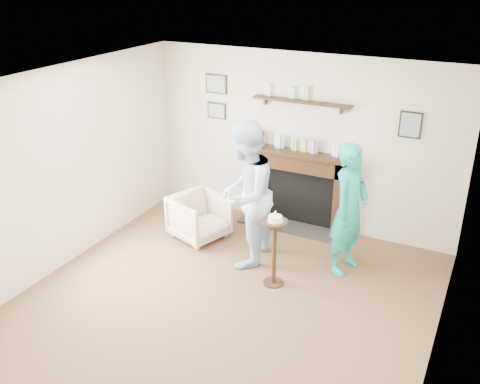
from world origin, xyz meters
The scene contains 6 objects.
ground centered at (0.00, 0.00, 0.00)m, with size 5.00×5.00×0.00m, color brown.
room_shell centered at (0.00, 0.69, 1.62)m, with size 4.54×5.02×2.52m.
armchair centered at (-1.06, 1.42, 0.00)m, with size 0.68×0.70×0.63m, color tan.
man centered at (-0.21, 1.13, 0.00)m, with size 0.91×0.71×1.87m, color silver.
woman centered at (1.01, 1.52, 0.00)m, with size 0.61×0.40×1.68m, color #22B1C1.
pedestal_table centered at (0.34, 0.80, 0.60)m, with size 0.30×0.30×0.97m.
Camera 1 is at (2.46, -4.31, 3.62)m, focal length 40.00 mm.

